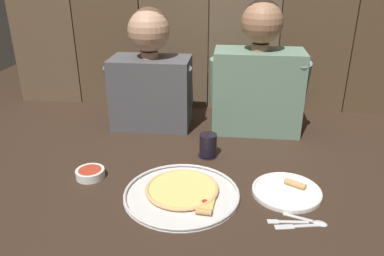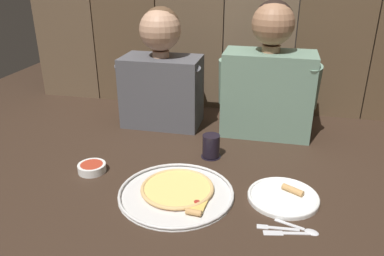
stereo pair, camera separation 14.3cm
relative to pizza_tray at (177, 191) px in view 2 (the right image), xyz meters
name	(u,v)px [view 2 (the right image)]	position (x,y,z in m)	size (l,w,h in m)	color
ground_plane	(188,183)	(0.02, 0.08, -0.01)	(3.20, 3.20, 0.00)	#332319
pizza_tray	(177,191)	(0.00, 0.00, 0.00)	(0.41, 0.41, 0.03)	silver
dinner_plate	(283,197)	(0.37, 0.05, 0.00)	(0.25, 0.25, 0.03)	white
drinking_glass	(211,146)	(0.07, 0.30, 0.04)	(0.08, 0.08, 0.10)	black
dipping_bowl	(92,168)	(-0.36, 0.07, 0.01)	(0.11, 0.11, 0.03)	white
table_fork	(276,228)	(0.35, -0.12, -0.01)	(0.13, 0.03, 0.01)	silver
table_knife	(288,233)	(0.38, -0.13, -0.01)	(0.16, 0.05, 0.01)	silver
table_spoon	(304,229)	(0.43, -0.11, -0.01)	(0.14, 0.06, 0.01)	silver
diner_left	(161,73)	(-0.23, 0.60, 0.25)	(0.41, 0.22, 0.57)	#4C4C51
diner_right	(269,77)	(0.27, 0.60, 0.27)	(0.44, 0.21, 0.61)	slate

